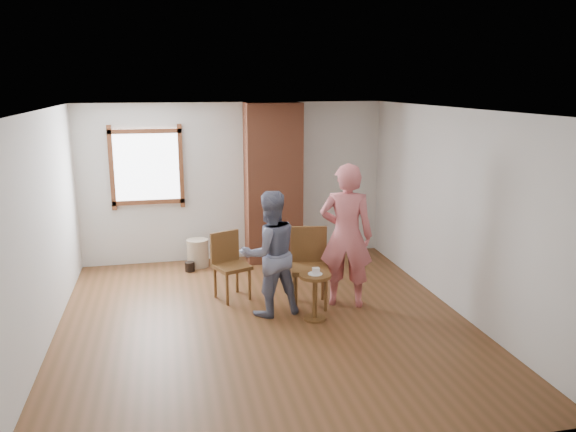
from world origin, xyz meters
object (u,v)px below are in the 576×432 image
object	(u,v)px
stoneware_crock	(198,253)
side_table	(315,289)
dining_chair_right	(309,262)
dining_chair_left	(229,261)
person_pink	(346,236)
man	(270,253)

from	to	relation	value
stoneware_crock	side_table	size ratio (longest dim) A/B	0.75
stoneware_crock	dining_chair_right	bearing A→B (deg)	-54.40
stoneware_crock	side_table	world-z (taller)	side_table
dining_chair_left	dining_chair_right	xyz separation A→B (m)	(1.02, -0.45, 0.07)
dining_chair_left	side_table	size ratio (longest dim) A/B	1.53
dining_chair_right	side_table	xyz separation A→B (m)	(-0.07, -0.54, -0.18)
dining_chair_left	stoneware_crock	bearing A→B (deg)	81.17
side_table	person_pink	world-z (taller)	person_pink
side_table	man	bearing A→B (deg)	148.28
dining_chair_right	person_pink	xyz separation A→B (m)	(0.46, -0.14, 0.38)
dining_chair_left	man	distance (m)	0.86
stoneware_crock	dining_chair_right	xyz separation A→B (m)	(1.36, -1.90, 0.36)
dining_chair_left	dining_chair_right	world-z (taller)	dining_chair_right
stoneware_crock	person_pink	bearing A→B (deg)	-48.36
dining_chair_right	person_pink	bearing A→B (deg)	-7.23
dining_chair_left	side_table	distance (m)	1.38
side_table	man	size ratio (longest dim) A/B	0.37
dining_chair_left	man	xyz separation A→B (m)	(0.44, -0.68, 0.29)
side_table	man	distance (m)	0.72
side_table	person_pink	bearing A→B (deg)	37.18
dining_chair_left	person_pink	distance (m)	1.65
man	side_table	bearing A→B (deg)	136.59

